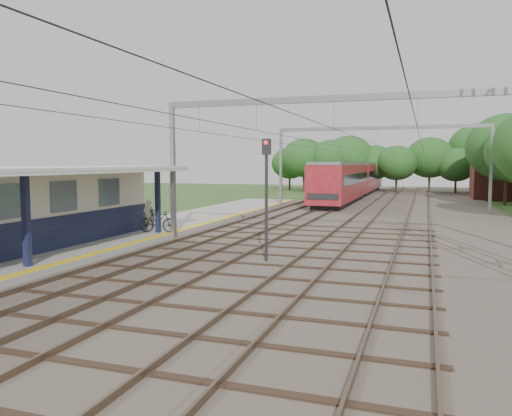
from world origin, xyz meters
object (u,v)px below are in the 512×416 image
at_px(bicycle, 158,221).
at_px(train, 355,178).
at_px(person, 149,216).
at_px(signal_post, 266,182).

height_order(bicycle, train, train).
bearing_deg(bicycle, person, 73.47).
xyz_separation_m(person, train, (5.94, 35.07, 1.00)).
bearing_deg(signal_post, bicycle, 142.23).
xyz_separation_m(bicycle, signal_post, (7.25, -4.25, 2.27)).
bearing_deg(bicycle, signal_post, -136.88).
xyz_separation_m(bicycle, train, (5.40, 35.07, 1.26)).
bearing_deg(train, bicycle, -98.75).
bearing_deg(train, signal_post, -87.31).
distance_m(train, signal_post, 39.37).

